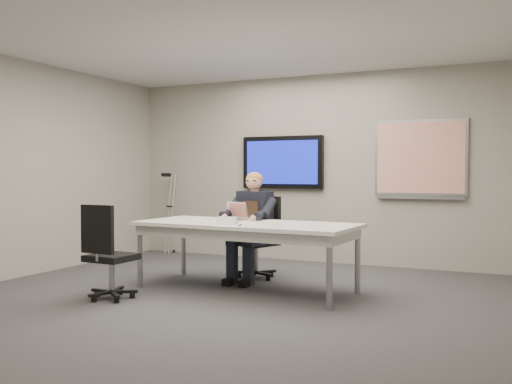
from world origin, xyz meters
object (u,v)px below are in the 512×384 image
at_px(office_chair_far, 259,252).
at_px(seated_person, 249,237).
at_px(office_chair_near, 109,270).
at_px(laptop, 235,216).
at_px(conference_table, 246,230).

bearing_deg(office_chair_far, seated_person, -72.39).
bearing_deg(office_chair_near, laptop, -120.47).
height_order(office_chair_far, seated_person, seated_person).
xyz_separation_m(conference_table, laptop, (-0.28, 0.25, 0.14)).
bearing_deg(laptop, conference_table, -27.77).
xyz_separation_m(conference_table, office_chair_near, (-1.10, -1.04, -0.37)).
distance_m(conference_table, seated_person, 0.57).
bearing_deg(seated_person, laptop, -97.84).
bearing_deg(seated_person, office_chair_far, 92.58).
height_order(office_chair_near, seated_person, seated_person).
relative_size(seated_person, laptop, 3.82).
relative_size(conference_table, office_chair_far, 2.47).
xyz_separation_m(office_chair_near, seated_person, (0.89, 1.56, 0.23)).
bearing_deg(laptop, seated_person, 90.59).
xyz_separation_m(seated_person, laptop, (-0.07, -0.26, 0.28)).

